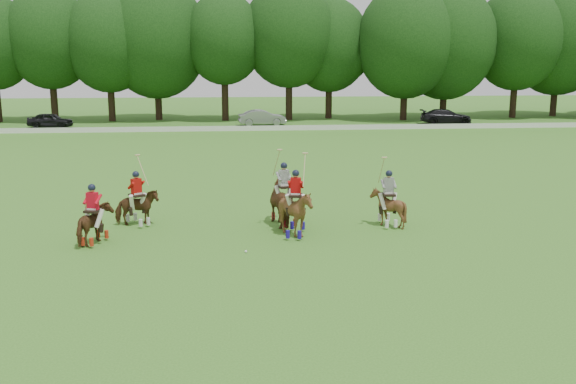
{
  "coord_description": "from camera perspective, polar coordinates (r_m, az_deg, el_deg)",
  "views": [
    {
      "loc": [
        -0.12,
        -19.08,
        6.26
      ],
      "look_at": [
        2.18,
        4.2,
        1.4
      ],
      "focal_mm": 40.0,
      "sensor_mm": 36.0,
      "label": 1
    }
  ],
  "objects": [
    {
      "name": "polo_red_c",
      "position": [
        22.99,
        0.68,
        -1.79
      ],
      "size": [
        1.7,
        1.83,
        2.95
      ],
      "color": "#482913",
      "rests_on": "ground"
    },
    {
      "name": "polo_red_a",
      "position": [
        23.0,
        -16.87,
        -2.66
      ],
      "size": [
        1.23,
        1.77,
        2.1
      ],
      "color": "#482913",
      "rests_on": "ground"
    },
    {
      "name": "tree_line",
      "position": [
        67.15,
        -5.46,
        13.36
      ],
      "size": [
        117.98,
        14.32,
        14.75
      ],
      "color": "black",
      "rests_on": "ground"
    },
    {
      "name": "polo_ball",
      "position": [
        21.24,
        -3.77,
        -5.3
      ],
      "size": [
        0.09,
        0.09,
        0.09
      ],
      "primitive_type": "sphere",
      "color": "white",
      "rests_on": "ground"
    },
    {
      "name": "car_right",
      "position": [
        65.54,
        13.86,
        6.54
      ],
      "size": [
        5.11,
        2.49,
        1.43
      ],
      "primitive_type": "imported",
      "rotation": [
        0.0,
        0.0,
        1.47
      ],
      "color": "black",
      "rests_on": "ground"
    },
    {
      "name": "polo_red_b",
      "position": [
        25.15,
        -13.25,
        -1.28
      ],
      "size": [
        1.78,
        1.74,
        2.64
      ],
      "color": "#482913",
      "rests_on": "ground"
    },
    {
      "name": "polo_stripe_b",
      "position": [
        24.68,
        8.87,
        -1.29
      ],
      "size": [
        1.18,
        1.31,
        2.69
      ],
      "color": "#482913",
      "rests_on": "ground"
    },
    {
      "name": "ground",
      "position": [
        20.08,
        -5.04,
        -6.47
      ],
      "size": [
        180.0,
        180.0,
        0.0
      ],
      "primitive_type": "plane",
      "color": "#376D1F",
      "rests_on": "ground"
    },
    {
      "name": "car_left",
      "position": [
        63.9,
        -20.38,
        6.0
      ],
      "size": [
        4.21,
        2.09,
        1.38
      ],
      "primitive_type": "imported",
      "rotation": [
        0.0,
        0.0,
        1.45
      ],
      "color": "black",
      "rests_on": "ground"
    },
    {
      "name": "polo_stripe_a",
      "position": [
        24.54,
        -0.36,
        -0.91
      ],
      "size": [
        1.45,
        2.22,
        2.96
      ],
      "color": "#482913",
      "rests_on": "ground"
    },
    {
      "name": "car_mid",
      "position": [
        61.93,
        -2.31,
        6.62
      ],
      "size": [
        4.65,
        1.93,
        1.49
      ],
      "primitive_type": "imported",
      "rotation": [
        0.0,
        0.0,
        1.65
      ],
      "color": "gray",
      "rests_on": "ground"
    },
    {
      "name": "boundary_rail",
      "position": [
        57.4,
        -5.51,
        5.64
      ],
      "size": [
        120.0,
        0.1,
        0.44
      ],
      "primitive_type": "cube",
      "color": "white",
      "rests_on": "ground"
    }
  ]
}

